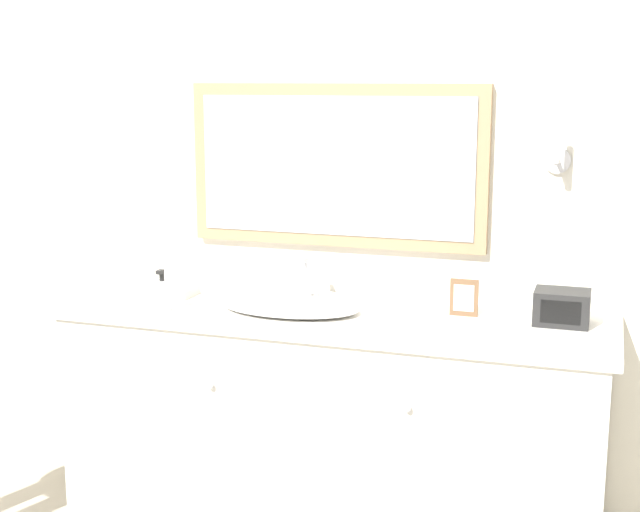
{
  "coord_description": "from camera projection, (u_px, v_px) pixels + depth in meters",
  "views": [
    {
      "loc": [
        0.91,
        -2.6,
        1.68
      ],
      "look_at": [
        -0.04,
        0.31,
        1.07
      ],
      "focal_mm": 50.0,
      "sensor_mm": 36.0,
      "label": 1
    }
  ],
  "objects": [
    {
      "name": "appliance_box",
      "position": [
        562.0,
        307.0,
        2.98
      ],
      "size": [
        0.18,
        0.14,
        0.12
      ],
      "color": "black",
      "rests_on": "vanity_counter"
    },
    {
      "name": "sink_basin",
      "position": [
        291.0,
        305.0,
        3.17
      ],
      "size": [
        0.51,
        0.36,
        0.16
      ],
      "color": "white",
      "rests_on": "vanity_counter"
    },
    {
      "name": "wall_back",
      "position": [
        357.0,
        187.0,
        3.37
      ],
      "size": [
        8.0,
        0.18,
        2.55
      ],
      "color": "silver",
      "rests_on": "ground_plane"
    },
    {
      "name": "hand_towel_near_sink",
      "position": [
        170.0,
        291.0,
        3.39
      ],
      "size": [
        0.19,
        0.14,
        0.03
      ],
      "color": "silver",
      "rests_on": "vanity_counter"
    },
    {
      "name": "vanity_counter",
      "position": [
        332.0,
        427.0,
        3.23
      ],
      "size": [
        1.96,
        0.6,
        0.87
      ],
      "color": "silver",
      "rests_on": "ground_plane"
    },
    {
      "name": "soap_bottle",
      "position": [
        162.0,
        295.0,
        3.15
      ],
      "size": [
        0.06,
        0.06,
        0.15
      ],
      "color": "white",
      "rests_on": "vanity_counter"
    },
    {
      "name": "picture_frame",
      "position": [
        464.0,
        298.0,
        3.09
      ],
      "size": [
        0.1,
        0.01,
        0.13
      ],
      "color": "brown",
      "rests_on": "vanity_counter"
    }
  ]
}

